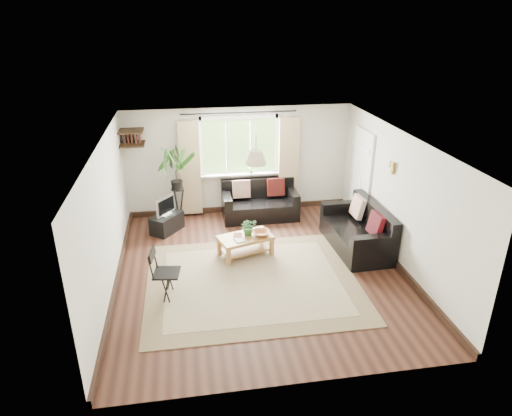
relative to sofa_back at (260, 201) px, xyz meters
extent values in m
plane|color=black|center=(-0.39, -2.28, -0.39)|extent=(5.50, 5.50, 0.00)
plane|color=white|center=(-0.39, -2.28, 2.01)|extent=(5.50, 5.50, 0.00)
cube|color=beige|center=(-0.39, 0.47, 0.81)|extent=(5.00, 0.02, 2.40)
cube|color=beige|center=(-0.39, -5.03, 0.81)|extent=(5.00, 0.02, 2.40)
cube|color=beige|center=(-2.89, -2.28, 0.81)|extent=(0.02, 5.50, 2.40)
cube|color=beige|center=(2.11, -2.28, 0.81)|extent=(0.02, 5.50, 2.40)
cube|color=beige|center=(-0.58, -2.62, -0.38)|extent=(3.60, 3.09, 0.02)
cube|color=silver|center=(2.08, -0.58, 0.61)|extent=(0.06, 0.96, 2.06)
imported|color=#2A5F26|center=(-0.49, -1.62, 0.18)|extent=(0.32, 0.28, 0.34)
imported|color=#9F5F37|center=(-0.26, -1.69, 0.06)|extent=(0.33, 0.33, 0.08)
imported|color=silver|center=(-0.78, -1.85, 0.02)|extent=(0.22, 0.26, 0.02)
imported|color=brown|center=(-0.78, -1.64, 0.03)|extent=(0.19, 0.24, 0.02)
cube|color=black|center=(-2.05, -0.39, -0.20)|extent=(0.74, 0.79, 0.38)
imported|color=#2D6023|center=(-0.14, 0.35, 0.68)|extent=(0.14, 0.10, 0.27)
camera|label=1|loc=(-1.59, -9.24, 3.87)|focal=32.00mm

